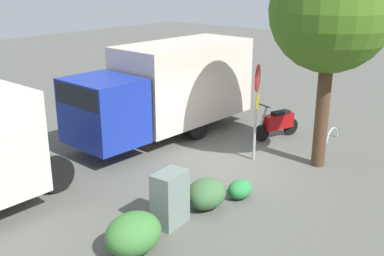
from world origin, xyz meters
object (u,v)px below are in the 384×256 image
Objects in this scene: box_truck_near at (165,88)px; utility_cabinet at (170,199)px; stop_sign at (257,98)px; bike_rack_hoop at (332,140)px; motorcycle at (278,123)px; street_tree at (331,12)px.

utility_cabinet is (4.13, 4.03, -1.05)m from box_truck_near.
stop_sign is 3.73m from bike_rack_hoop.
box_truck_near is 5.71m from bike_rack_hoop.
stop_sign reaches higher than bike_rack_hoop.
bike_rack_hoop is (-3.22, 4.41, -1.65)m from box_truck_near.
stop_sign is at bearing 94.51° from box_truck_near.
utility_cabinet is (4.28, 0.63, -1.26)m from stop_sign.
bike_rack_hoop is at bearing 140.53° from motorcycle.
bike_rack_hoop is (-2.25, -0.58, -4.22)m from street_tree.
street_tree reaches higher than motorcycle.
stop_sign is at bearing -171.60° from utility_cabinet.
box_truck_near is at bearing -87.50° from stop_sign.
motorcycle is 1.84m from bike_rack_hoop.
motorcycle is 6.50m from utility_cabinet.
street_tree is 4.86× the size of utility_cabinet.
stop_sign is (-0.15, 3.39, 0.20)m from box_truck_near.
stop_sign is 4.50m from utility_cabinet.
utility_cabinet is at bearing -10.71° from street_tree.
box_truck_near is 7.10× the size of utility_cabinet.
street_tree is at bearing 169.29° from utility_cabinet.
box_truck_near is 1.46× the size of street_tree.
bike_rack_hoop is (-7.35, 0.39, -0.60)m from utility_cabinet.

